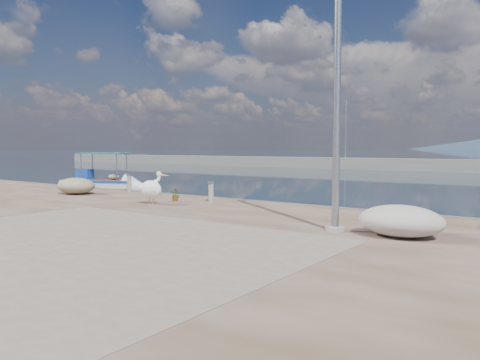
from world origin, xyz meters
name	(u,v)px	position (x,y,z in m)	size (l,w,h in m)	color
ground	(154,238)	(0.00, 0.00, 0.00)	(1400.00, 1400.00, 0.00)	#162635
quay_patch	(75,243)	(1.00, -3.00, 0.50)	(9.00, 7.00, 0.01)	gray
breakwater	(464,166)	(0.00, 40.00, 0.60)	(120.00, 2.20, 7.50)	gray
boat_left	(104,185)	(-13.30, 8.73, 0.19)	(5.21, 3.49, 2.39)	white
pelican	(151,189)	(-2.41, 2.21, 1.01)	(1.13, 0.75, 1.08)	tan
lamp_post	(338,81)	(4.50, 1.22, 3.80)	(0.44, 0.96, 7.00)	gray
bollard_near	(211,191)	(-1.24, 3.83, 0.88)	(0.23, 0.23, 0.70)	gray
bollard_far	(129,182)	(-6.27, 4.60, 0.92)	(0.25, 0.25, 0.77)	gray
potted_plant	(176,195)	(-2.40, 3.34, 0.72)	(0.39, 0.34, 0.43)	#33722D
net_pile_d	(401,221)	(5.88, 1.38, 0.83)	(1.75, 1.32, 0.66)	beige
net_pile_b	(76,186)	(-7.30, 2.77, 0.82)	(1.67, 1.30, 0.65)	#BCB48C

